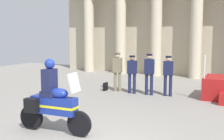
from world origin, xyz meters
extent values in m
cube|color=#B6AB91|center=(0.51, 12.32, 2.90)|extent=(18.25, 0.30, 5.79)
cylinder|color=beige|center=(-6.51, 11.39, 2.60)|extent=(0.67, 0.67, 5.20)
cylinder|color=beige|center=(-4.17, 11.39, 2.60)|extent=(0.67, 0.67, 5.20)
cylinder|color=beige|center=(-1.83, 11.39, 2.60)|extent=(0.67, 0.67, 5.20)
cylinder|color=beige|center=(0.51, 11.39, 2.60)|extent=(0.67, 0.67, 5.20)
cylinder|color=silver|center=(1.82, 5.74, 1.30)|extent=(0.05, 0.05, 0.90)
cylinder|color=#7A7056|center=(-2.00, 5.96, 0.42)|extent=(0.13, 0.13, 0.84)
cylinder|color=#7A7056|center=(-1.78, 5.96, 0.42)|extent=(0.13, 0.13, 0.84)
cube|color=#7A7056|center=(-1.89, 5.96, 1.17)|extent=(0.39, 0.24, 0.65)
sphere|color=beige|center=(-1.89, 5.96, 1.60)|extent=(0.21, 0.21, 0.21)
cylinder|color=#494334|center=(-1.89, 5.96, 1.67)|extent=(0.24, 0.24, 0.06)
cylinder|color=#191E42|center=(-1.26, 5.83, 0.42)|extent=(0.13, 0.13, 0.84)
cylinder|color=#191E42|center=(-1.04, 5.83, 0.42)|extent=(0.13, 0.13, 0.84)
cube|color=#191E42|center=(-1.15, 5.83, 1.13)|extent=(0.39, 0.24, 0.57)
sphere|color=tan|center=(-1.15, 5.83, 1.51)|extent=(0.21, 0.21, 0.21)
cylinder|color=black|center=(-1.15, 5.83, 1.59)|extent=(0.24, 0.24, 0.06)
cylinder|color=#191E42|center=(-0.49, 5.83, 0.44)|extent=(0.13, 0.13, 0.88)
cylinder|color=#191E42|center=(-0.27, 5.83, 0.44)|extent=(0.13, 0.13, 0.88)
cube|color=#191E42|center=(-0.38, 5.83, 1.19)|extent=(0.39, 0.24, 0.61)
sphere|color=beige|center=(-0.38, 5.83, 1.60)|extent=(0.21, 0.21, 0.21)
cylinder|color=black|center=(-0.38, 5.83, 1.68)|extent=(0.24, 0.24, 0.06)
cylinder|color=#191E42|center=(0.27, 5.96, 0.43)|extent=(0.13, 0.13, 0.86)
cylinder|color=#191E42|center=(0.49, 5.96, 0.43)|extent=(0.13, 0.13, 0.86)
cube|color=#191E42|center=(0.38, 5.96, 1.15)|extent=(0.39, 0.24, 0.57)
sphere|color=beige|center=(0.38, 5.96, 1.54)|extent=(0.21, 0.21, 0.21)
cylinder|color=black|center=(0.38, 5.96, 1.61)|extent=(0.24, 0.24, 0.06)
cylinder|color=black|center=(-0.35, 0.39, 0.32)|extent=(0.64, 0.13, 0.64)
cylinder|color=black|center=(-1.80, 0.33, 0.32)|extent=(0.65, 0.17, 0.64)
cube|color=navy|center=(-1.08, 0.36, 0.72)|extent=(1.25, 0.37, 0.44)
ellipsoid|color=navy|center=(-0.93, 0.36, 1.04)|extent=(0.53, 0.34, 0.26)
cube|color=yellow|center=(-1.08, 0.36, 0.70)|extent=(1.27, 0.38, 0.06)
cube|color=silver|center=(-0.48, 0.38, 1.34)|extent=(0.17, 0.41, 0.47)
cube|color=black|center=(-1.59, 0.60, 0.72)|extent=(0.37, 0.19, 0.36)
cube|color=black|center=(-1.57, 0.08, 0.72)|extent=(0.37, 0.19, 0.36)
cube|color=#191E42|center=(-1.20, 0.35, 1.01)|extent=(0.41, 0.36, 0.14)
cube|color=#191E42|center=(-1.20, 0.35, 1.36)|extent=(0.27, 0.37, 0.56)
sphere|color=navy|center=(-1.18, 0.35, 1.77)|extent=(0.26, 0.26, 0.26)
cube|color=black|center=(-2.44, 5.88, 0.18)|extent=(0.10, 0.32, 0.36)
camera|label=1|loc=(3.35, -5.40, 2.50)|focal=45.99mm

